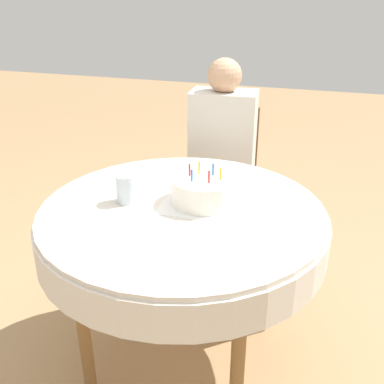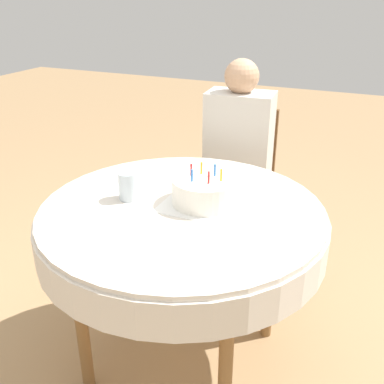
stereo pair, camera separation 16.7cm
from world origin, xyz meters
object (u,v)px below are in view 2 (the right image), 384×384
(person, at_px, (237,151))
(birthday_cake, at_px, (205,190))
(drinking_glass, at_px, (129,186))
(chair, at_px, (240,182))

(person, bearing_deg, birthday_cake, -86.06)
(person, relative_size, drinking_glass, 10.66)
(birthday_cake, relative_size, drinking_glass, 2.27)
(drinking_glass, bearing_deg, birthday_cake, 16.73)
(chair, xyz_separation_m, person, (0.01, -0.09, 0.22))
(chair, height_order, drinking_glass, chair)
(chair, relative_size, birthday_cake, 3.55)
(chair, xyz_separation_m, drinking_glass, (-0.17, -0.92, 0.32))
(chair, bearing_deg, drinking_glass, -105.06)
(person, bearing_deg, chair, 90.00)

